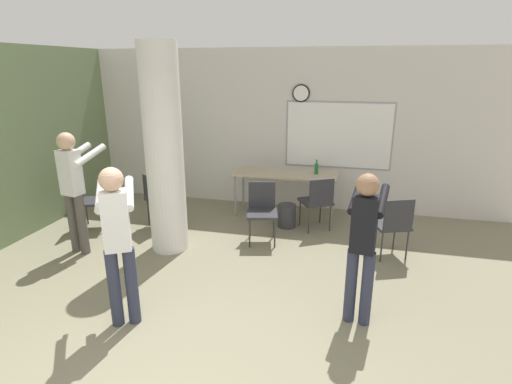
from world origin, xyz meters
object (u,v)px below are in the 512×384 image
object	(u,v)px
folding_table	(285,176)
chair_near_pillar	(158,197)
chair_by_left_wall	(88,198)
person_watching_back	(74,184)
chair_mid_room	(393,222)
chair_table_front	(262,208)
bottle_on_table	(316,168)
person_playing_front	(118,235)
person_playing_side	(363,238)
chair_table_right	(318,199)

from	to	relation	value
folding_table	chair_near_pillar	xyz separation A→B (m)	(-1.87, -1.01, -0.19)
chair_by_left_wall	person_watching_back	size ratio (longest dim) A/B	0.52
chair_mid_room	chair_table_front	xyz separation A→B (m)	(-1.82, 0.15, 0.00)
chair_mid_room	chair_by_left_wall	xyz separation A→B (m)	(-4.58, -0.04, 0.00)
bottle_on_table	person_playing_front	distance (m)	3.81
chair_mid_room	chair_near_pillar	xyz separation A→B (m)	(-3.54, 0.27, 0.00)
bottle_on_table	person_playing_front	world-z (taller)	person_playing_front
person_watching_back	person_playing_front	size ratio (longest dim) A/B	1.03
chair_by_left_wall	person_playing_side	xyz separation A→B (m)	(4.15, -1.51, 0.41)
chair_mid_room	person_playing_side	bearing A→B (deg)	-105.65
folding_table	bottle_on_table	distance (m)	0.54
chair_table_right	person_watching_back	xyz separation A→B (m)	(-3.13, -1.54, 0.48)
chair_mid_room	person_playing_front	bearing A→B (deg)	-141.94
folding_table	chair_by_left_wall	world-z (taller)	chair_by_left_wall
chair_table_front	person_watching_back	bearing A→B (deg)	-158.09
person_watching_back	chair_mid_room	bearing A→B (deg)	10.94
chair_table_right	chair_by_left_wall	size ratio (longest dim) A/B	1.00
chair_by_left_wall	folding_table	bearing A→B (deg)	24.51
folding_table	person_watching_back	xyz separation A→B (m)	(-2.52, -2.10, 0.29)
chair_table_right	chair_near_pillar	world-z (taller)	same
chair_near_pillar	person_playing_front	xyz separation A→B (m)	(0.82, -2.40, 0.45)
person_watching_back	person_playing_front	world-z (taller)	person_watching_back
chair_table_front	person_watching_back	xyz separation A→B (m)	(-2.37, -0.95, 0.48)
person_watching_back	chair_table_front	bearing A→B (deg)	21.91
person_watching_back	person_playing_front	distance (m)	1.98
chair_table_right	chair_near_pillar	distance (m)	2.52
bottle_on_table	chair_mid_room	xyz separation A→B (m)	(1.15, -1.35, -0.34)
chair_mid_room	chair_near_pillar	size ratio (longest dim) A/B	1.00
bottle_on_table	chair_table_front	size ratio (longest dim) A/B	0.28
folding_table	person_playing_front	bearing A→B (deg)	-107.01
folding_table	person_watching_back	world-z (taller)	person_watching_back
person_playing_front	person_watching_back	bearing A→B (deg)	138.25
folding_table	person_playing_front	xyz separation A→B (m)	(-1.04, -3.41, 0.25)
bottle_on_table	chair_table_right	world-z (taller)	bottle_on_table
person_watching_back	chair_near_pillar	bearing A→B (deg)	58.94
folding_table	bottle_on_table	bearing A→B (deg)	6.97
folding_table	chair_table_right	world-z (taller)	chair_table_right
bottle_on_table	chair_by_left_wall	bearing A→B (deg)	-157.92
chair_table_right	person_playing_side	xyz separation A→B (m)	(0.63, -2.29, 0.41)
chair_by_left_wall	chair_table_right	bearing A→B (deg)	12.38
chair_by_left_wall	person_playing_front	world-z (taller)	person_playing_front
chair_table_right	person_playing_side	distance (m)	2.41
chair_by_left_wall	chair_near_pillar	size ratio (longest dim) A/B	1.00
person_playing_front	chair_table_right	bearing A→B (deg)	59.96
chair_table_front	chair_near_pillar	world-z (taller)	same
chair_mid_room	person_playing_front	distance (m)	3.48
chair_table_front	person_playing_side	distance (m)	2.23
person_watching_back	folding_table	bearing A→B (deg)	39.79
person_playing_side	chair_table_front	bearing A→B (deg)	129.11
bottle_on_table	chair_table_front	bearing A→B (deg)	-118.80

